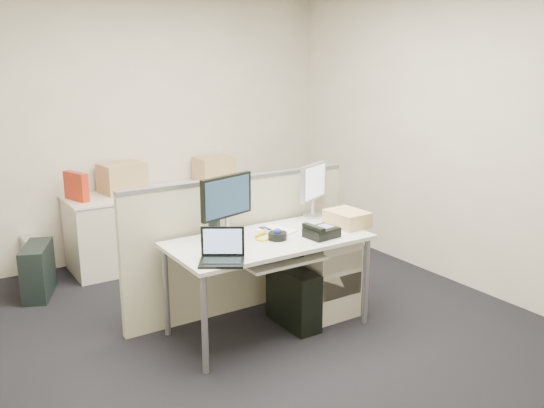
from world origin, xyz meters
TOP-DOWN VIEW (x-y plane):
  - floor at (0.00, 0.00)m, footprint 4.00×4.50m
  - wall_back at (0.00, 2.25)m, footprint 4.00×0.02m
  - wall_right at (2.00, 0.00)m, footprint 0.02×4.50m
  - desk at (0.00, 0.00)m, footprint 1.50×0.75m
  - keyboard_tray at (0.00, -0.18)m, footprint 0.62×0.32m
  - drawer_pedestal at (0.55, 0.05)m, footprint 0.40×0.55m
  - cubicle_partition at (0.00, 0.45)m, footprint 2.00×0.06m
  - back_counter at (0.00, 1.93)m, footprint 2.00×0.60m
  - monitor_main at (-0.25, 0.18)m, footprint 0.51×0.31m
  - monitor_small at (0.65, 0.32)m, footprint 0.41×0.32m
  - laptop at (-0.54, -0.28)m, footprint 0.36×0.34m
  - trackball at (0.05, -0.05)m, footprint 0.19×0.19m
  - desk_phone at (0.36, -0.18)m, footprint 0.25×0.21m
  - paper_stack at (0.15, 0.12)m, footprint 0.29×0.32m
  - sticky_pad at (-0.05, 0.00)m, footprint 0.11×0.11m
  - travel_mug at (-0.35, 0.19)m, footprint 0.11×0.11m
  - banana at (0.00, 0.10)m, footprint 0.18×0.12m
  - cellphone at (0.10, 0.20)m, footprint 0.06×0.11m
  - manila_folders at (0.72, -0.05)m, footprint 0.27×0.34m
  - keyboard at (-0.05, -0.14)m, footprint 0.45×0.20m
  - pc_tower_desk at (0.20, -0.05)m, footprint 0.20×0.50m
  - pc_tower_spare_dark at (-1.36, 1.63)m, footprint 0.38×0.54m
  - pc_tower_spare_silver at (-1.30, 2.03)m, footprint 0.20×0.43m
  - cardboard_box_left at (-0.42, 2.05)m, footprint 0.46×0.37m
  - cardboard_box_right at (0.60, 2.05)m, footprint 0.40×0.31m
  - red_binder at (-0.90, 1.95)m, footprint 0.16×0.32m

SIDE VIEW (x-z plane):
  - floor at x=0.00m, z-range -0.01..0.00m
  - pc_tower_spare_silver at x=-1.30m, z-range 0.00..0.40m
  - pc_tower_desk at x=0.20m, z-range 0.00..0.46m
  - pc_tower_spare_dark at x=-1.36m, z-range 0.00..0.46m
  - drawer_pedestal at x=0.55m, z-range 0.00..0.65m
  - back_counter at x=0.00m, z-range 0.00..0.72m
  - cubicle_partition at x=0.00m, z-range 0.00..1.10m
  - keyboard_tray at x=0.00m, z-range 0.61..0.63m
  - keyboard at x=-0.05m, z-range 0.63..0.66m
  - desk at x=0.00m, z-range 0.30..1.03m
  - paper_stack at x=0.15m, z-range 0.73..0.74m
  - sticky_pad at x=-0.05m, z-range 0.73..0.74m
  - cellphone at x=0.10m, z-range 0.73..0.74m
  - banana at x=0.00m, z-range 0.73..0.77m
  - trackball at x=0.05m, z-range 0.73..0.78m
  - desk_phone at x=0.36m, z-range 0.73..0.80m
  - manila_folders at x=0.72m, z-range 0.73..0.85m
  - travel_mug at x=-0.35m, z-range 0.73..0.92m
  - laptop at x=-0.54m, z-range 0.73..0.95m
  - cardboard_box_right at x=0.60m, z-range 0.72..1.00m
  - red_binder at x=-0.90m, z-range 0.72..1.01m
  - cardboard_box_left at x=-0.42m, z-range 0.72..1.03m
  - monitor_small at x=0.65m, z-range 0.73..1.18m
  - monitor_main at x=-0.25m, z-range 0.73..1.21m
  - wall_back at x=0.00m, z-range 0.00..2.70m
  - wall_right at x=2.00m, z-range 0.00..2.70m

